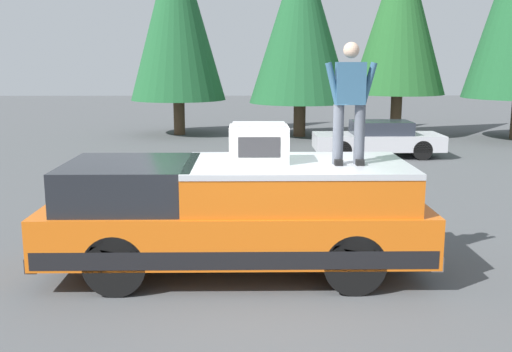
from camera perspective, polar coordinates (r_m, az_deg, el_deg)
The scene contains 8 objects.
ground_plane at distance 8.72m, azimuth 0.07°, elevation -9.71°, with size 90.00×90.00×0.00m, color #4C4F51.
pickup_truck at distance 8.70m, azimuth -1.89°, elevation -3.72°, with size 2.01×5.54×1.65m.
compressor_unit at distance 8.52m, azimuth 0.27°, elevation 3.20°, with size 0.65×0.84×0.56m.
person_on_truck_bed at distance 8.38m, azimuth 9.02°, elevation 7.23°, with size 0.29×0.72×1.69m.
parked_car_silver at distance 19.72m, azimuth 11.67°, elevation 3.52°, with size 1.64×4.10×1.16m.
conifer_left at distance 25.28m, azimuth 13.72°, elevation 14.81°, with size 3.79×3.79×8.05m.
conifer_center_left at distance 24.51m, azimuth 4.34°, elevation 14.63°, with size 4.13×4.13×7.89m.
conifer_center_right at distance 25.30m, azimuth -7.64°, elevation 15.21°, with size 3.94×3.94×8.47m.
Camera 1 is at (-8.15, 0.13, 3.09)m, focal length 41.57 mm.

